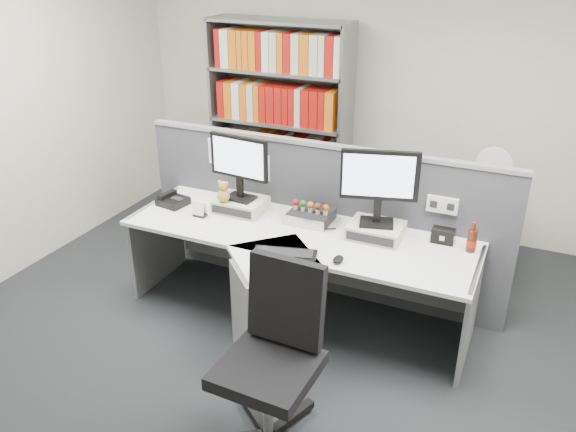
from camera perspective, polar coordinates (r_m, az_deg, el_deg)
The scene contains 21 objects.
ground at distance 4.03m, azimuth -3.95°, elevation -15.60°, with size 5.50×5.50×0.00m, color #282B2F.
room_shell at distance 3.17m, azimuth -4.91°, elevation 9.74°, with size 5.04×5.54×2.72m.
partition at distance 4.63m, azimuth 3.11°, elevation -0.18°, with size 3.00×0.08×1.27m.
desk at distance 4.19m, azimuth -0.31°, elevation -6.04°, with size 2.60×1.20×0.72m.
monitor_riser_left at distance 4.58m, azimuth -4.69°, elevation 1.11°, with size 0.38×0.31×0.10m.
monitor_riser_right at distance 4.20m, azimuth 8.61°, elevation -1.42°, with size 0.38×0.31×0.10m.
monitor_left at distance 4.45m, azimuth -4.83°, elevation 5.28°, with size 0.50×0.18×0.51m.
monitor_right at distance 4.05m, azimuth 8.96°, elevation 3.39°, with size 0.53×0.23×0.55m.
desktop_pc at distance 4.39m, azimuth 2.27°, elevation -0.01°, with size 0.31×0.28×0.08m.
figurines at distance 4.33m, azimuth 2.46°, elevation 0.97°, with size 0.29×0.05×0.09m.
keyboard at distance 3.92m, azimuth -0.33°, elevation -3.75°, with size 0.46×0.27×0.03m.
mouse at distance 3.86m, azimuth 4.96°, elevation -4.27°, with size 0.07×0.11×0.04m, color black.
desk_phone at distance 4.77m, azimuth -11.28°, elevation 1.50°, with size 0.24×0.23×0.09m.
desk_calendar at distance 4.52m, azimuth -8.67°, elevation 0.59°, with size 0.10×0.08×0.12m.
plush_toy at distance 4.49m, azimuth -6.38°, elevation 2.27°, with size 0.10×0.10×0.17m.
speaker at distance 4.22m, azimuth 15.00°, elevation -1.88°, with size 0.16×0.09×0.11m, color black.
cola_bottle at distance 4.14m, azimuth 17.61°, elevation -2.32°, with size 0.07×0.07×0.22m.
shelving_unit at distance 5.88m, azimuth -0.80°, elevation 8.83°, with size 1.41×0.40×2.00m.
filing_cabinet at distance 5.20m, azimuth 18.50°, elevation -2.26°, with size 0.45×0.61×0.70m.
desk_fan at distance 4.95m, azimuth 19.52°, elevation 4.45°, with size 0.29×0.17×0.48m.
office_chair at distance 3.30m, azimuth -1.35°, elevation -13.34°, with size 0.69×0.71×1.07m.
Camera 1 is at (1.50, -2.67, 2.63)m, focal length 36.19 mm.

